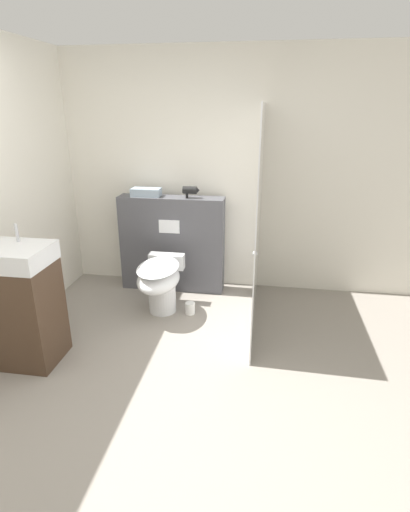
# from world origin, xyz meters

# --- Properties ---
(ground_plane) EXTENTS (12.00, 12.00, 0.00)m
(ground_plane) POSITION_xyz_m (0.00, 0.00, 0.00)
(ground_plane) COLOR gray
(wall_back) EXTENTS (8.00, 0.06, 2.50)m
(wall_back) POSITION_xyz_m (0.00, 2.34, 1.25)
(wall_back) COLOR silver
(wall_back) RESTS_ON ground_plane
(partition_panel) EXTENTS (1.12, 0.23, 1.04)m
(partition_panel) POSITION_xyz_m (-0.18, 2.11, 0.52)
(partition_panel) COLOR #4C4C51
(partition_panel) RESTS_ON ground_plane
(shower_glass) EXTENTS (0.04, 1.54, 1.96)m
(shower_glass) POSITION_xyz_m (0.76, 1.54, 0.98)
(shower_glass) COLOR silver
(shower_glass) RESTS_ON ground_plane
(toilet) EXTENTS (0.39, 0.66, 0.53)m
(toilet) POSITION_xyz_m (-0.16, 1.50, 0.34)
(toilet) COLOR white
(toilet) RESTS_ON ground_plane
(sink_vanity) EXTENTS (0.56, 0.43, 1.10)m
(sink_vanity) POSITION_xyz_m (-1.03, 0.60, 0.48)
(sink_vanity) COLOR #473323
(sink_vanity) RESTS_ON ground_plane
(hair_drier) EXTENTS (0.17, 0.08, 0.12)m
(hair_drier) POSITION_xyz_m (0.04, 2.09, 1.12)
(hair_drier) COLOR black
(hair_drier) RESTS_ON partition_panel
(folded_towel) EXTENTS (0.31, 0.15, 0.08)m
(folded_towel) POSITION_xyz_m (-0.44, 2.11, 1.08)
(folded_towel) COLOR #8C9EAD
(folded_towel) RESTS_ON partition_panel
(spare_toilet_roll) EXTENTS (0.09, 0.09, 0.12)m
(spare_toilet_roll) POSITION_xyz_m (0.13, 1.53, 0.06)
(spare_toilet_roll) COLOR white
(spare_toilet_roll) RESTS_ON ground_plane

